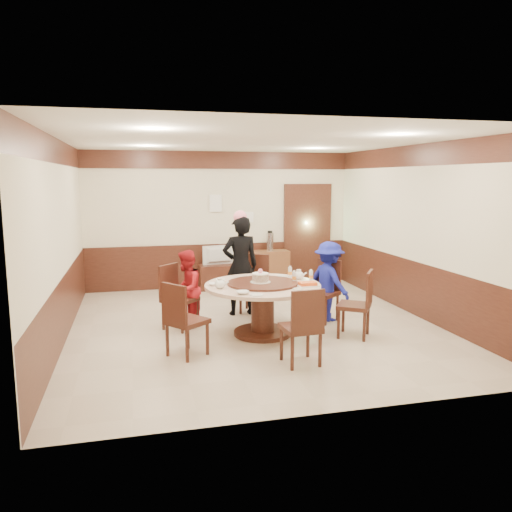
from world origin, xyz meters
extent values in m
plane|color=beige|center=(0.00, 0.00, 0.00)|extent=(6.00, 6.00, 0.00)
plane|color=silver|center=(0.00, 0.00, 2.80)|extent=(6.00, 6.00, 0.00)
cube|color=beige|center=(0.00, 3.00, 1.40)|extent=(5.50, 0.04, 2.80)
cube|color=beige|center=(0.00, -3.00, 1.40)|extent=(5.50, 0.04, 2.80)
cube|color=beige|center=(-2.75, 0.00, 1.40)|extent=(0.04, 6.00, 2.80)
cube|color=beige|center=(2.75, 0.00, 1.40)|extent=(0.04, 6.00, 2.80)
cube|color=#3D1B13|center=(0.00, 0.00, 0.45)|extent=(5.50, 6.00, 0.90)
cube|color=#3D1B13|center=(0.00, 0.00, 2.62)|extent=(5.50, 6.00, 0.35)
cube|color=#3D1B13|center=(1.90, 2.95, 1.05)|extent=(1.05, 0.08, 2.18)
cube|color=#86D09B|center=(1.90, 2.97, 1.05)|extent=(0.88, 0.02, 2.05)
cylinder|color=#3D1B13|center=(0.01, -0.45, 0.03)|extent=(0.84, 0.84, 0.06)
cylinder|color=#3D1B13|center=(0.01, -0.45, 0.35)|extent=(0.33, 0.33, 0.65)
cylinder|color=#D2AD98|center=(0.01, -0.45, 0.72)|extent=(1.67, 1.67, 0.05)
cylinder|color=#3D1B13|center=(0.01, -0.45, 0.77)|extent=(1.02, 1.02, 0.03)
cube|color=#3D1B13|center=(1.11, 0.01, 0.45)|extent=(0.62, 0.62, 0.06)
cube|color=#3D1B13|center=(1.28, 0.13, 0.72)|extent=(0.28, 0.36, 0.50)
cube|color=#3D1B13|center=(1.11, 0.01, 0.21)|extent=(0.36, 0.36, 0.42)
cube|color=#3D1B13|center=(0.18, 0.79, 0.45)|extent=(0.60, 0.60, 0.06)
cube|color=#3D1B13|center=(0.29, 0.97, 0.72)|extent=(0.39, 0.24, 0.50)
cube|color=#3D1B13|center=(0.18, 0.79, 0.21)|extent=(0.36, 0.36, 0.42)
cube|color=#3D1B13|center=(-1.12, 0.14, 0.45)|extent=(0.62, 0.62, 0.06)
cube|color=#3D1B13|center=(-1.27, 0.28, 0.72)|extent=(0.32, 0.33, 0.50)
cube|color=#3D1B13|center=(-1.12, 0.14, 0.21)|extent=(0.36, 0.36, 0.42)
cube|color=#3D1B13|center=(-1.14, -1.06, 0.45)|extent=(0.62, 0.62, 0.06)
cube|color=#3D1B13|center=(-1.31, -1.19, 0.72)|extent=(0.29, 0.36, 0.50)
cube|color=#3D1B13|center=(-1.14, -1.06, 0.21)|extent=(0.36, 0.36, 0.42)
cube|color=#3D1B13|center=(0.18, -1.68, 0.45)|extent=(0.47, 0.47, 0.06)
cube|color=#3D1B13|center=(0.19, -1.89, 0.72)|extent=(0.42, 0.07, 0.50)
cube|color=#3D1B13|center=(0.18, -1.68, 0.21)|extent=(0.36, 0.36, 0.42)
cube|color=#3D1B13|center=(1.26, -0.85, 0.45)|extent=(0.61, 0.61, 0.06)
cube|color=#3D1B13|center=(1.43, -0.97, 0.72)|extent=(0.27, 0.37, 0.50)
cube|color=#3D1B13|center=(1.26, -0.85, 0.21)|extent=(0.36, 0.36, 0.42)
imported|color=black|center=(-0.06, 0.71, 0.83)|extent=(0.61, 0.41, 1.65)
imported|color=#A7161D|center=(-1.01, 0.19, 0.59)|extent=(0.63, 0.70, 1.19)
imported|color=#171E94|center=(1.23, 0.03, 0.64)|extent=(0.72, 0.93, 1.27)
cylinder|color=white|center=(-0.02, -0.45, 0.79)|extent=(0.29, 0.29, 0.01)
cylinder|color=tan|center=(-0.02, -0.45, 0.85)|extent=(0.23, 0.23, 0.11)
cylinder|color=white|center=(-0.02, -0.45, 0.91)|extent=(0.24, 0.24, 0.01)
sphere|color=pink|center=(-0.02, -0.45, 0.94)|extent=(0.07, 0.07, 0.07)
ellipsoid|color=white|center=(-0.63, -0.58, 0.81)|extent=(0.17, 0.15, 0.13)
ellipsoid|color=white|center=(0.64, -0.22, 0.81)|extent=(0.17, 0.15, 0.13)
imported|color=white|center=(-0.55, -0.14, 0.77)|extent=(0.15, 0.15, 0.04)
imported|color=white|center=(0.35, -1.03, 0.77)|extent=(0.14, 0.14, 0.04)
imported|color=white|center=(-0.40, -0.99, 0.77)|extent=(0.17, 0.17, 0.04)
imported|color=white|center=(0.66, -0.60, 0.77)|extent=(0.13, 0.13, 0.04)
imported|color=white|center=(-0.69, -0.36, 0.77)|extent=(0.15, 0.15, 0.04)
imported|color=white|center=(0.13, 0.19, 0.77)|extent=(0.15, 0.15, 0.05)
cylinder|color=white|center=(-0.24, -1.10, 0.76)|extent=(0.18, 0.18, 0.01)
cylinder|color=white|center=(0.46, 0.05, 0.76)|extent=(0.18, 0.18, 0.01)
cube|color=white|center=(0.59, -0.75, 0.76)|extent=(0.30, 0.20, 0.02)
cube|color=#D54C18|center=(0.59, -0.75, 0.79)|extent=(0.24, 0.15, 0.04)
cylinder|color=silver|center=(0.49, -0.45, 0.83)|extent=(0.06, 0.06, 0.16)
cylinder|color=silver|center=(0.76, -0.43, 0.83)|extent=(0.06, 0.06, 0.16)
cylinder|color=silver|center=(0.55, -0.08, 0.83)|extent=(0.06, 0.06, 0.16)
cube|color=#3D1B13|center=(-0.06, 2.75, 0.25)|extent=(0.85, 0.45, 0.50)
imported|color=gray|center=(-0.06, 2.75, 0.70)|extent=(0.69, 0.21, 0.39)
cube|color=brown|center=(1.00, 2.78, 0.38)|extent=(0.80, 0.40, 0.75)
cylinder|color=silver|center=(1.01, 2.78, 0.94)|extent=(0.15, 0.15, 0.38)
cube|color=white|center=(-0.10, 2.96, 1.75)|extent=(0.25, 0.00, 0.35)
cube|color=white|center=(0.55, 2.96, 1.45)|extent=(0.30, 0.00, 0.22)
camera|label=1|loc=(-1.76, -7.24, 2.25)|focal=35.00mm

